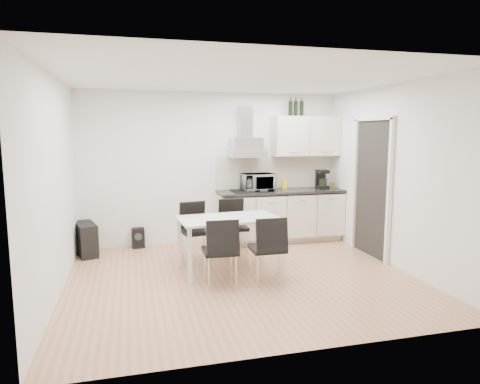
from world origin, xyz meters
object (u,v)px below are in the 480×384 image
at_px(chair_far_right, 234,228).
at_px(chair_near_right, 267,249).
at_px(kitchenette, 282,195).
at_px(dining_table, 229,223).
at_px(chair_far_left, 196,232).
at_px(chair_near_left, 220,252).
at_px(guitar_amp, 86,239).
at_px(floor_speaker, 138,238).

relative_size(chair_far_right, chair_near_right, 1.00).
bearing_deg(chair_near_right, kitchenette, 65.74).
distance_m(dining_table, chair_far_left, 0.69).
xyz_separation_m(chair_far_left, chair_near_left, (0.13, -1.12, 0.00)).
xyz_separation_m(chair_near_left, guitar_amp, (-1.77, 1.85, -0.18)).
height_order(chair_far_left, chair_near_right, same).
bearing_deg(chair_near_right, dining_table, 120.79).
height_order(chair_far_left, floor_speaker, chair_far_left).
height_order(kitchenette, dining_table, kitchenette).
relative_size(kitchenette, dining_table, 1.77).
bearing_deg(chair_far_right, chair_near_left, 71.06).
bearing_deg(chair_far_right, dining_table, 72.72).
bearing_deg(guitar_amp, chair_near_right, -54.28).
height_order(dining_table, chair_near_right, chair_near_right).
bearing_deg(floor_speaker, dining_table, -55.55).
distance_m(chair_far_left, chair_near_right, 1.37).
distance_m(dining_table, guitar_amp, 2.41).
relative_size(chair_far_left, guitar_amp, 1.33).
distance_m(dining_table, chair_far_right, 0.72).
relative_size(chair_far_left, chair_far_right, 1.00).
distance_m(dining_table, chair_near_left, 0.67).
bearing_deg(chair_far_right, guitar_amp, -13.53).
bearing_deg(guitar_amp, chair_near_left, -62.06).
relative_size(kitchenette, chair_near_left, 2.86).
xyz_separation_m(chair_far_right, chair_near_right, (0.13, -1.27, 0.00)).
relative_size(kitchenette, guitar_amp, 3.82).
bearing_deg(guitar_amp, chair_far_left, -39.84).
height_order(chair_near_left, guitar_amp, chair_near_left).
xyz_separation_m(dining_table, chair_near_right, (0.36, -0.62, -0.23)).
xyz_separation_m(chair_far_left, guitar_amp, (-1.64, 0.73, -0.18)).
bearing_deg(guitar_amp, dining_table, -47.93).
xyz_separation_m(kitchenette, chair_near_right, (-0.92, -1.98, -0.39)).
distance_m(chair_near_left, chair_near_right, 0.61).
distance_m(chair_near_left, guitar_amp, 2.57).
relative_size(chair_far_left, floor_speaker, 2.66).
height_order(dining_table, chair_far_right, chair_far_right).
bearing_deg(kitchenette, floor_speaker, 176.21).
distance_m(chair_far_right, floor_speaker, 1.70).
bearing_deg(chair_far_left, dining_table, 115.07).
height_order(kitchenette, chair_near_left, kitchenette).
xyz_separation_m(chair_near_left, floor_speaker, (-0.97, 2.10, -0.27)).
xyz_separation_m(dining_table, chair_far_right, (0.23, 0.65, -0.23)).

